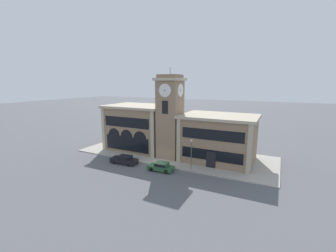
# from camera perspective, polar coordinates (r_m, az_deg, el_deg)

# --- Properties ---
(ground_plane) EXTENTS (300.00, 300.00, 0.00)m
(ground_plane) POSITION_cam_1_polar(r_m,az_deg,el_deg) (37.97, -2.78, -10.06)
(ground_plane) COLOR #56565B
(sidewalk_kerb) EXTENTS (36.76, 13.54, 0.15)m
(sidewalk_kerb) POSITION_cam_1_polar(r_m,az_deg,el_deg) (43.62, 1.63, -7.13)
(sidewalk_kerb) COLOR #A39E93
(sidewalk_kerb) RESTS_ON ground_plane
(clock_tower) EXTENTS (4.56, 4.56, 16.20)m
(clock_tower) POSITION_cam_1_polar(r_m,az_deg,el_deg) (40.20, 0.52, 2.29)
(clock_tower) COLOR #897056
(clock_tower) RESTS_ON ground_plane
(town_hall_left_wing) EXTENTS (12.85, 9.32, 9.13)m
(town_hall_left_wing) POSITION_cam_1_polar(r_m,az_deg,el_deg) (46.84, -7.36, -0.25)
(town_hall_left_wing) COLOR #897056
(town_hall_left_wing) RESTS_ON ground_plane
(town_hall_right_wing) EXTENTS (12.81, 9.32, 8.15)m
(town_hall_right_wing) POSITION_cam_1_polar(r_m,az_deg,el_deg) (40.26, 12.68, -2.98)
(town_hall_right_wing) COLOR #897056
(town_hall_right_wing) RESTS_ON ground_plane
(parked_car_near) EXTENTS (4.77, 2.10, 1.40)m
(parked_car_near) POSITION_cam_1_polar(r_m,az_deg,el_deg) (39.42, -11.04, -8.33)
(parked_car_near) COLOR black
(parked_car_near) RESTS_ON ground_plane
(parked_car_mid) EXTENTS (4.15, 2.08, 1.38)m
(parked_car_mid) POSITION_cam_1_polar(r_m,az_deg,el_deg) (35.70, -1.73, -10.21)
(parked_car_mid) COLOR #285633
(parked_car_mid) RESTS_ON ground_plane
(street_lamp) EXTENTS (0.36, 0.36, 4.90)m
(street_lamp) POSITION_cam_1_polar(r_m,az_deg,el_deg) (35.09, 5.95, -5.95)
(street_lamp) COLOR #4C4C51
(street_lamp) RESTS_ON sidewalk_kerb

